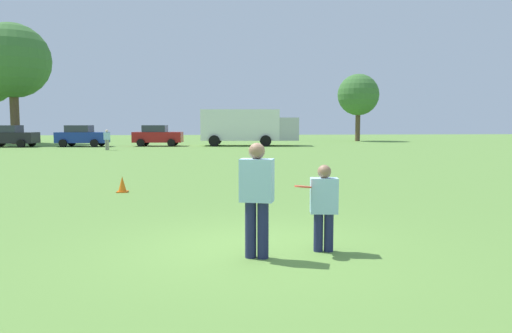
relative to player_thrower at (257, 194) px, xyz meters
name	(u,v)px	position (x,y,z in m)	size (l,w,h in m)	color
ground_plane	(252,249)	(-0.03, 0.53, -1.00)	(144.41, 144.41, 0.00)	#608C3D
player_thrower	(257,194)	(0.00, 0.00, 0.00)	(0.56, 0.42, 1.77)	#1E234C
player_defender	(324,204)	(1.11, 0.28, -0.22)	(0.46, 0.30, 1.40)	#1E234C
frisbee	(303,187)	(0.75, 0.18, 0.07)	(0.27, 0.27, 0.07)	#E54C33
traffic_cone	(122,185)	(-3.34, 7.35, -0.77)	(0.32, 0.32, 0.48)	#D8590C
parked_car_near_left	(10,136)	(-17.58, 35.25, -0.07)	(4.33, 2.47, 1.82)	black
parked_car_mid_left	(82,136)	(-11.73, 35.34, -0.07)	(4.33, 2.47, 1.82)	navy
parked_car_center	(157,135)	(-5.40, 35.67, -0.07)	(4.33, 2.47, 1.82)	maroon
box_truck	(247,126)	(2.47, 35.62, 0.75)	(8.66, 3.43, 3.18)	white
bystander_sideline_watcher	(107,139)	(-8.46, 29.74, -0.13)	(0.48, 0.39, 1.53)	gray
tree_east_birch	(12,61)	(-19.35, 41.01, 6.83)	(7.00, 7.00, 11.38)	brown
tree_east_oak	(358,95)	(15.38, 45.10, 4.05)	(4.52, 4.52, 7.34)	brown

